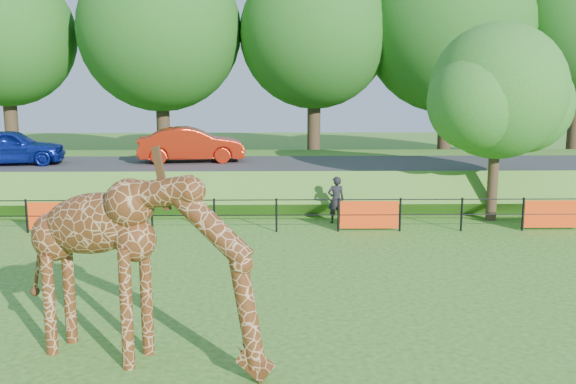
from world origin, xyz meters
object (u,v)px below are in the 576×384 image
Objects in this scene: giraffe at (142,269)px; visitor at (336,200)px; car_blue at (10,147)px; car_red at (191,145)px; tree_east at (500,96)px.

giraffe reaches higher than visitor.
car_blue is 7.27m from car_red.
car_blue is 0.97× the size of car_red.
giraffe reaches higher than car_red.
car_red is at bearing 156.30° from tree_east.
car_red is (-1.25, 16.08, 0.44)m from giraffe.
giraffe is 1.09× the size of car_red.
car_blue is at bearing -29.65° from visitor.
visitor is 6.57m from tree_east.
car_blue is at bearing 87.51° from car_red.
giraffe is 11.67m from visitor.
visitor is at bearing 89.27° from giraffe.
tree_east is (18.38, -4.20, 2.14)m from car_blue.
giraffe is 15.15m from tree_east.
tree_east is at bearing 69.63° from giraffe.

